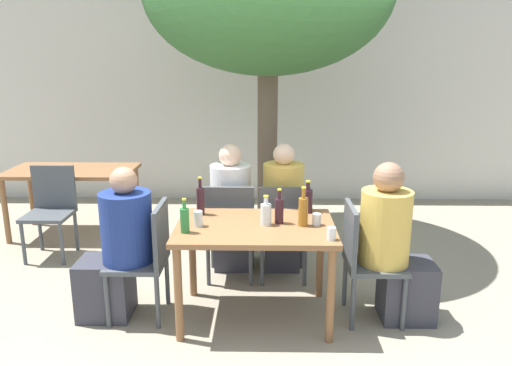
# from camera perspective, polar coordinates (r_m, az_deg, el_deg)

# --- Properties ---
(ground_plane) EXTENTS (30.00, 30.00, 0.00)m
(ground_plane) POSITION_cam_1_polar(r_m,az_deg,el_deg) (4.10, -0.08, -14.94)
(ground_plane) COLOR gray
(cafe_building_wall) EXTENTS (10.00, 0.08, 2.80)m
(cafe_building_wall) POSITION_cam_1_polar(r_m,az_deg,el_deg) (6.96, 0.46, 9.45)
(cafe_building_wall) COLOR beige
(cafe_building_wall) RESTS_ON ground_plane
(dining_table_front) EXTENTS (1.20, 0.82, 0.76)m
(dining_table_front) POSITION_cam_1_polar(r_m,az_deg,el_deg) (3.82, -0.08, -6.23)
(dining_table_front) COLOR brown
(dining_table_front) RESTS_ON ground_plane
(dining_table_back) EXTENTS (1.40, 0.74, 0.76)m
(dining_table_back) POSITION_cam_1_polar(r_m,az_deg,el_deg) (5.98, -20.28, 0.58)
(dining_table_back) COLOR brown
(dining_table_back) RESTS_ON ground_plane
(patio_chair_0) EXTENTS (0.44, 0.44, 0.92)m
(patio_chair_0) POSITION_cam_1_polar(r_m,az_deg,el_deg) (3.97, -12.30, -7.91)
(patio_chair_0) COLOR #474C51
(patio_chair_0) RESTS_ON ground_plane
(patio_chair_1) EXTENTS (0.44, 0.44, 0.92)m
(patio_chair_1) POSITION_cam_1_polar(r_m,az_deg,el_deg) (3.94, 12.23, -8.08)
(patio_chair_1) COLOR #474C51
(patio_chair_1) RESTS_ON ground_plane
(patio_chair_2) EXTENTS (0.44, 0.44, 0.92)m
(patio_chair_2) POSITION_cam_1_polar(r_m,az_deg,el_deg) (4.48, -3.00, -4.96)
(patio_chair_2) COLOR #474C51
(patio_chair_2) RESTS_ON ground_plane
(patio_chair_3) EXTENTS (0.44, 0.44, 0.92)m
(patio_chair_3) POSITION_cam_1_polar(r_m,az_deg,el_deg) (4.47, 3.17, -4.99)
(patio_chair_3) COLOR #474C51
(patio_chair_3) RESTS_ON ground_plane
(patio_chair_4) EXTENTS (0.44, 0.44, 0.92)m
(patio_chair_4) POSITION_cam_1_polar(r_m,az_deg,el_deg) (5.48, -22.38, -2.41)
(patio_chair_4) COLOR #474C51
(patio_chair_4) RESTS_ON ground_plane
(person_seated_0) EXTENTS (0.60, 0.39, 1.21)m
(person_seated_0) POSITION_cam_1_polar(r_m,az_deg,el_deg) (4.02, -15.55, -7.44)
(person_seated_0) COLOR #383842
(person_seated_0) RESTS_ON ground_plane
(person_seated_1) EXTENTS (0.59, 0.38, 1.25)m
(person_seated_1) POSITION_cam_1_polar(r_m,az_deg,el_deg) (3.97, 15.53, -7.36)
(person_seated_1) COLOR #383842
(person_seated_1) RESTS_ON ground_plane
(person_seated_2) EXTENTS (0.37, 0.58, 1.24)m
(person_seated_2) POSITION_cam_1_polar(r_m,az_deg,el_deg) (4.68, -2.81, -3.58)
(person_seated_2) COLOR #383842
(person_seated_2) RESTS_ON ground_plane
(person_seated_3) EXTENTS (0.37, 0.58, 1.25)m
(person_seated_3) POSITION_cam_1_polar(r_m,az_deg,el_deg) (4.68, 3.07, -3.58)
(person_seated_3) COLOR #383842
(person_seated_3) RESTS_ON ground_plane
(amber_bottle_0) EXTENTS (0.07, 0.07, 0.30)m
(amber_bottle_0) POSITION_cam_1_polar(r_m,az_deg,el_deg) (3.75, 5.42, -3.17)
(amber_bottle_0) COLOR #9E661E
(amber_bottle_0) RESTS_ON dining_table_front
(wine_bottle_1) EXTENTS (0.07, 0.07, 0.27)m
(wine_bottle_1) POSITION_cam_1_polar(r_m,az_deg,el_deg) (3.79, 2.66, -3.09)
(wine_bottle_1) COLOR #331923
(wine_bottle_1) RESTS_ON dining_table_front
(wine_bottle_2) EXTENTS (0.08, 0.08, 0.26)m
(wine_bottle_2) POSITION_cam_1_polar(r_m,az_deg,el_deg) (4.07, 5.91, -1.96)
(wine_bottle_2) COLOR #331923
(wine_bottle_2) RESTS_ON dining_table_front
(green_bottle_3) EXTENTS (0.07, 0.07, 0.26)m
(green_bottle_3) POSITION_cam_1_polar(r_m,az_deg,el_deg) (3.63, -8.14, -4.14)
(green_bottle_3) COLOR #287A38
(green_bottle_3) RESTS_ON dining_table_front
(water_bottle_4) EXTENTS (0.08, 0.08, 0.23)m
(water_bottle_4) POSITION_cam_1_polar(r_m,az_deg,el_deg) (3.76, 1.14, -3.51)
(water_bottle_4) COLOR silver
(water_bottle_4) RESTS_ON dining_table_front
(wine_bottle_5) EXTENTS (0.06, 0.06, 0.31)m
(wine_bottle_5) POSITION_cam_1_polar(r_m,az_deg,el_deg) (4.02, -6.37, -1.94)
(wine_bottle_5) COLOR #331923
(wine_bottle_5) RESTS_ON dining_table_front
(drinking_glass_0) EXTENTS (0.06, 0.06, 0.09)m
(drinking_glass_0) POSITION_cam_1_polar(r_m,az_deg,el_deg) (3.51, 8.60, -5.73)
(drinking_glass_0) COLOR white
(drinking_glass_0) RESTS_ON dining_table_front
(drinking_glass_1) EXTENTS (0.07, 0.07, 0.12)m
(drinking_glass_1) POSITION_cam_1_polar(r_m,az_deg,el_deg) (3.76, -6.62, -4.07)
(drinking_glass_1) COLOR silver
(drinking_glass_1) RESTS_ON dining_table_front
(drinking_glass_2) EXTENTS (0.07, 0.07, 0.09)m
(drinking_glass_2) POSITION_cam_1_polar(r_m,az_deg,el_deg) (3.79, 6.94, -4.15)
(drinking_glass_2) COLOR silver
(drinking_glass_2) RESTS_ON dining_table_front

